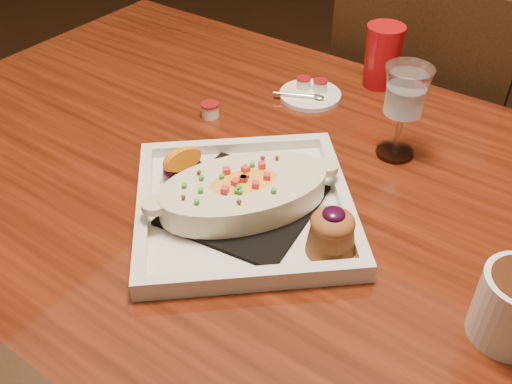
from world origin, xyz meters
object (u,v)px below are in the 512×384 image
Objects in this scene: plate at (249,200)px; goblet at (405,96)px; table at (283,230)px; saucer at (309,93)px; red_tumbler at (382,56)px; chair_far at (417,135)px.

goblet is at bearing 26.67° from plate.
table is 0.31m from saucer.
saucer is 0.16m from red_tumbler.
red_tumbler is at bearing 51.17° from plate.
chair_far is at bearing 90.00° from table.
chair_far reaches higher than plate.
chair_far reaches higher than table.
chair_far is 5.79× the size of goblet.
chair_far reaches higher than goblet.
table is 12.40× the size of saucer.
plate is at bearing 89.74° from chair_far.
plate is 0.48m from red_tumbler.
plate is 0.37m from saucer.
plate is at bearing -72.33° from saucer.
red_tumbler is (-0.03, -0.24, 0.30)m from chair_far.
table is 12.04× the size of red_tumbler.
plate is at bearing -87.14° from red_tumbler.
chair_far is 7.46× the size of red_tumbler.
plate is 3.55× the size of red_tumbler.
red_tumbler is at bearing 54.15° from saucer.
plate is at bearing -92.04° from table.
plate is (-0.00, -0.72, 0.27)m from chair_far.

